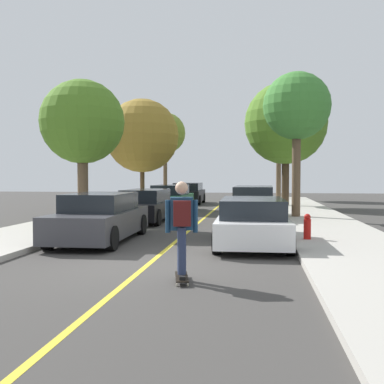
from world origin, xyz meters
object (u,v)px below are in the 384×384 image
at_px(street_tree_right_far, 279,131).
at_px(parked_car_right_near, 254,204).
at_px(parked_car_left_nearest, 100,218).
at_px(street_tree_left_near, 142,136).
at_px(street_tree_right_nearest, 297,107).
at_px(parked_car_left_farthest, 188,193).
at_px(parked_car_left_far, 171,198).
at_px(fire_hydrant, 307,227).
at_px(skateboarder, 182,223).
at_px(parked_car_left_near, 146,206).
at_px(parked_car_right_nearest, 253,222).
at_px(skateboard, 182,277).
at_px(street_tree_right_near, 286,123).
at_px(street_tree_left_far, 165,133).
at_px(street_tree_left_nearest, 82,123).

bearing_deg(street_tree_right_far, parked_car_right_near, -96.30).
bearing_deg(parked_car_left_nearest, street_tree_right_far, 74.85).
bearing_deg(street_tree_left_near, street_tree_right_nearest, -30.83).
relative_size(parked_car_left_farthest, parked_car_right_near, 0.93).
relative_size(parked_car_left_far, fire_hydrant, 6.32).
bearing_deg(parked_car_left_farthest, street_tree_right_far, 41.06).
bearing_deg(street_tree_right_far, skateboarder, -96.25).
relative_size(parked_car_left_near, parked_car_left_farthest, 1.00).
distance_m(parked_car_left_nearest, parked_car_left_farthest, 17.37).
height_order(parked_car_right_nearest, fire_hydrant, parked_car_right_nearest).
distance_m(street_tree_right_far, skateboard, 28.03).
bearing_deg(parked_car_left_nearest, street_tree_right_nearest, 49.90).
height_order(street_tree_right_near, street_tree_right_far, street_tree_right_near).
height_order(parked_car_right_nearest, street_tree_left_far, street_tree_left_far).
bearing_deg(parked_car_left_farthest, skateboard, -81.87).
height_order(parked_car_left_farthest, street_tree_right_nearest, street_tree_right_nearest).
bearing_deg(street_tree_right_far, parked_car_left_nearest, -105.15).
bearing_deg(street_tree_left_near, parked_car_left_far, -30.94).
xyz_separation_m(street_tree_left_nearest, street_tree_left_near, (-0.00, 8.79, 0.26)).
relative_size(street_tree_left_nearest, street_tree_left_near, 0.87).
distance_m(street_tree_left_nearest, street_tree_right_far, 21.07).
xyz_separation_m(parked_car_left_far, street_tree_left_near, (-1.79, 1.07, 3.40)).
distance_m(parked_car_left_near, street_tree_right_nearest, 7.62).
bearing_deg(street_tree_right_far, parked_car_left_far, -117.65).
bearing_deg(parked_car_left_near, parked_car_left_far, 90.00).
relative_size(street_tree_left_near, street_tree_left_far, 0.98).
distance_m(parked_car_left_farthest, street_tree_right_nearest, 12.48).
xyz_separation_m(parked_car_right_nearest, skateboard, (-1.22, -4.47, -0.56)).
distance_m(street_tree_right_nearest, fire_hydrant, 8.29).
height_order(parked_car_right_nearest, street_tree_left_near, street_tree_left_near).
height_order(parked_car_left_nearest, parked_car_right_near, parked_car_right_near).
xyz_separation_m(parked_car_right_near, skateboarder, (-1.21, -11.21, 0.35)).
bearing_deg(parked_car_left_nearest, street_tree_left_nearest, 118.77).
bearing_deg(street_tree_right_near, parked_car_right_near, -102.54).
distance_m(street_tree_left_far, street_tree_right_near, 8.88).
xyz_separation_m(street_tree_left_nearest, street_tree_right_nearest, (7.94, 4.05, 0.98)).
distance_m(street_tree_left_nearest, skateboarder, 9.76).
bearing_deg(fire_hydrant, parked_car_right_near, 103.44).
xyz_separation_m(parked_car_right_near, street_tree_left_far, (-6.16, 12.02, 4.06)).
xyz_separation_m(parked_car_left_farthest, skateboarder, (3.15, -22.06, 0.37)).
height_order(parked_car_left_near, parked_car_right_near, parked_car_right_near).
height_order(parked_car_left_far, skateboard, parked_car_left_far).
xyz_separation_m(parked_car_left_farthest, street_tree_left_far, (-1.79, 1.16, 4.09)).
bearing_deg(parked_car_right_nearest, parked_car_left_farthest, 103.97).
bearing_deg(street_tree_left_far, street_tree_right_near, -26.57).
distance_m(parked_car_right_nearest, street_tree_left_near, 14.12).
bearing_deg(street_tree_left_near, parked_car_right_nearest, -63.30).
relative_size(street_tree_left_near, street_tree_right_nearest, 0.97).
height_order(parked_car_left_far, street_tree_left_nearest, street_tree_left_nearest).
height_order(street_tree_right_near, fire_hydrant, street_tree_right_near).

